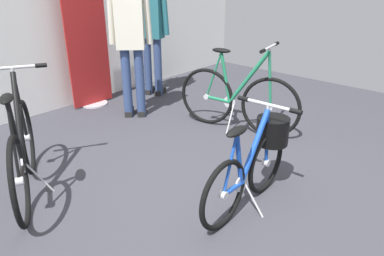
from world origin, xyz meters
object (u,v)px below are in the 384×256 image
(visitor_browsing, at_px, (130,34))
(visitor_near_wall, at_px, (151,26))
(floor_banner_stand, at_px, (88,49))
(folding_bike_foreground, at_px, (256,157))
(display_bike_left, at_px, (237,98))
(display_bike_right, at_px, (23,152))

(visitor_browsing, bearing_deg, visitor_near_wall, 31.80)
(floor_banner_stand, distance_m, visitor_browsing, 0.80)
(visitor_near_wall, height_order, visitor_browsing, visitor_browsing)
(folding_bike_foreground, xyz_separation_m, visitor_browsing, (0.56, 2.13, 0.63))
(display_bike_left, height_order, visitor_near_wall, visitor_near_wall)
(display_bike_right, bearing_deg, visitor_near_wall, 25.34)
(display_bike_right, xyz_separation_m, visitor_near_wall, (2.46, 1.17, 0.61))
(folding_bike_foreground, bearing_deg, visitor_near_wall, 63.27)
(folding_bike_foreground, xyz_separation_m, visitor_near_wall, (1.31, 2.59, 0.60))
(display_bike_left, xyz_separation_m, display_bike_right, (-2.22, 0.50, 0.00))
(floor_banner_stand, xyz_separation_m, visitor_browsing, (0.11, -0.75, 0.26))
(display_bike_left, distance_m, visitor_browsing, 1.45)
(folding_bike_foreground, xyz_separation_m, display_bike_right, (-1.16, 1.43, -0.01))
(folding_bike_foreground, height_order, display_bike_right, display_bike_right)
(folding_bike_foreground, bearing_deg, display_bike_left, 41.29)
(display_bike_left, height_order, visitor_browsing, visitor_browsing)
(floor_banner_stand, distance_m, display_bike_right, 2.20)
(visitor_browsing, bearing_deg, display_bike_left, -67.43)
(folding_bike_foreground, distance_m, visitor_browsing, 2.29)
(visitor_near_wall, bearing_deg, display_bike_left, -98.46)
(display_bike_right, height_order, visitor_browsing, visitor_browsing)
(visitor_near_wall, bearing_deg, floor_banner_stand, 161.46)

